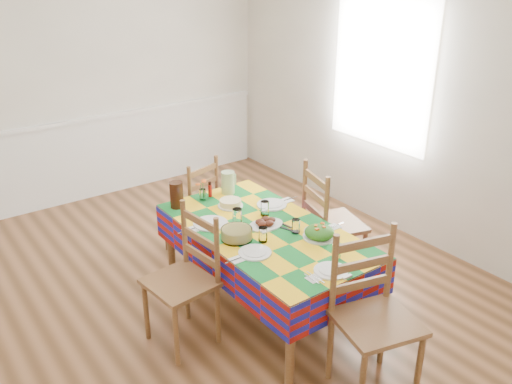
% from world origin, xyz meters
% --- Properties ---
extents(room, '(4.58, 5.08, 2.78)m').
position_xyz_m(room, '(0.00, 0.00, 1.35)').
color(room, brown).
rests_on(room, ground).
extents(wainscot, '(4.41, 0.06, 0.92)m').
position_xyz_m(wainscot, '(0.00, 2.48, 0.49)').
color(wainscot, white).
rests_on(wainscot, room).
extents(window_right, '(0.00, 1.40, 1.40)m').
position_xyz_m(window_right, '(2.23, 0.30, 1.50)').
color(window_right, white).
rests_on(window_right, room).
extents(dining_table, '(0.92, 1.71, 0.67)m').
position_xyz_m(dining_table, '(0.40, -0.33, 0.59)').
color(dining_table, brown).
rests_on(dining_table, room).
extents(setting_near_head, '(0.36, 0.24, 0.11)m').
position_xyz_m(setting_near_head, '(0.43, -1.00, 0.69)').
color(setting_near_head, silver).
rests_on(setting_near_head, dining_table).
extents(setting_left_near, '(0.41, 0.25, 0.11)m').
position_xyz_m(setting_left_near, '(0.18, -0.53, 0.69)').
color(setting_left_near, silver).
rests_on(setting_left_near, dining_table).
extents(setting_left_far, '(0.48, 0.28, 0.13)m').
position_xyz_m(setting_left_far, '(0.17, -0.07, 0.69)').
color(setting_left_far, silver).
rests_on(setting_left_far, dining_table).
extents(setting_right_near, '(0.42, 0.24, 0.11)m').
position_xyz_m(setting_right_near, '(0.64, -0.57, 0.69)').
color(setting_right_near, silver).
rests_on(setting_right_near, dining_table).
extents(setting_right_far, '(0.46, 0.26, 0.12)m').
position_xyz_m(setting_right_far, '(0.64, -0.07, 0.69)').
color(setting_right_far, silver).
rests_on(setting_right_far, dining_table).
extents(meat_platter, '(0.28, 0.20, 0.05)m').
position_xyz_m(meat_platter, '(0.43, -0.29, 0.69)').
color(meat_platter, silver).
rests_on(meat_platter, dining_table).
extents(salad_platter, '(0.24, 0.24, 0.10)m').
position_xyz_m(salad_platter, '(0.63, -0.66, 0.71)').
color(salad_platter, silver).
rests_on(salad_platter, dining_table).
extents(pasta_bowl, '(0.23, 0.23, 0.08)m').
position_xyz_m(pasta_bowl, '(0.15, -0.33, 0.71)').
color(pasta_bowl, white).
rests_on(pasta_bowl, dining_table).
extents(cake, '(0.20, 0.20, 0.06)m').
position_xyz_m(cake, '(0.41, 0.15, 0.69)').
color(cake, silver).
rests_on(cake, dining_table).
extents(serving_utensils, '(0.12, 0.28, 0.01)m').
position_xyz_m(serving_utensils, '(0.54, -0.39, 0.67)').
color(serving_utensils, black).
rests_on(serving_utensils, dining_table).
extents(flower_vase, '(0.11, 0.09, 0.18)m').
position_xyz_m(flower_vase, '(0.30, 0.40, 0.74)').
color(flower_vase, white).
rests_on(flower_vase, dining_table).
extents(hot_sauce, '(0.03, 0.03, 0.13)m').
position_xyz_m(hot_sauce, '(0.38, 0.41, 0.73)').
color(hot_sauce, '#B9100E').
rests_on(hot_sauce, dining_table).
extents(green_pitcher, '(0.11, 0.11, 0.19)m').
position_xyz_m(green_pitcher, '(0.54, 0.38, 0.76)').
color(green_pitcher, '#A6C38A').
rests_on(green_pitcher, dining_table).
extents(tea_pitcher, '(0.11, 0.11, 0.21)m').
position_xyz_m(tea_pitcher, '(0.06, 0.39, 0.77)').
color(tea_pitcher, black).
rests_on(tea_pitcher, dining_table).
extents(name_card, '(0.07, 0.02, 0.02)m').
position_xyz_m(name_card, '(0.42, -1.15, 0.67)').
color(name_card, silver).
rests_on(name_card, dining_table).
extents(chair_near, '(0.55, 0.54, 1.04)m').
position_xyz_m(chair_near, '(0.41, -1.39, 0.51)').
color(chair_near, brown).
rests_on(chair_near, room).
extents(chair_far, '(0.49, 0.48, 0.90)m').
position_xyz_m(chair_far, '(0.41, 0.75, 0.45)').
color(chair_far, brown).
rests_on(chair_far, room).
extents(chair_left, '(0.45, 0.47, 0.97)m').
position_xyz_m(chair_left, '(-0.28, -0.32, 0.48)').
color(chair_left, brown).
rests_on(chair_left, room).
extents(chair_right, '(0.53, 0.54, 1.01)m').
position_xyz_m(chair_right, '(1.07, -0.31, 0.50)').
color(chair_right, brown).
rests_on(chair_right, room).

